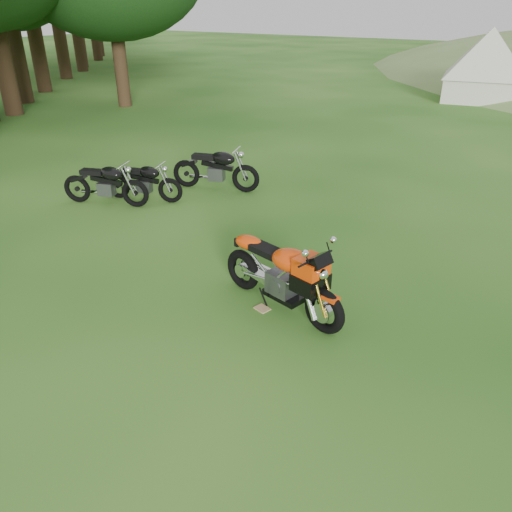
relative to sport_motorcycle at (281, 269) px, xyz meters
The scene contains 8 objects.
ground 0.93m from the sport_motorcycle, 79.58° to the right, with size 120.00×120.00×0.00m, color #15480F.
treeline 24.53m from the sport_motorcycle, 144.17° to the left, with size 28.00×32.00×14.00m, color black, non-canonical shape.
sport_motorcycle is the anchor object (origin of this frame).
plywood_board 0.71m from the sport_motorcycle, 140.35° to the right, with size 0.22×0.17×0.02m, color #AB7D5A.
vintage_moto_a 5.69m from the sport_motorcycle, 163.70° to the left, with size 1.98×0.46×1.04m, color black, non-canonical shape.
vintage_moto_b 5.43m from the sport_motorcycle, 155.46° to the left, with size 1.82×0.42×0.96m, color black, non-canonical shape.
vintage_moto_c 5.46m from the sport_motorcycle, 136.84° to the left, with size 2.12×0.49×1.11m, color black, non-canonical shape.
tent_left 20.37m from the sport_motorcycle, 92.83° to the left, with size 3.37×3.37×2.92m, color beige, non-canonical shape.
Camera 1 is at (2.99, -4.89, 4.13)m, focal length 35.00 mm.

